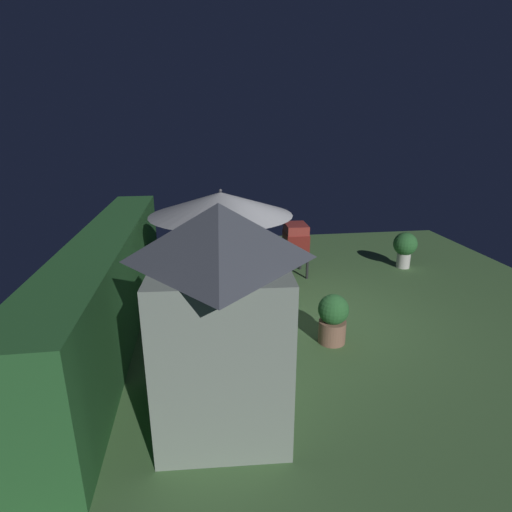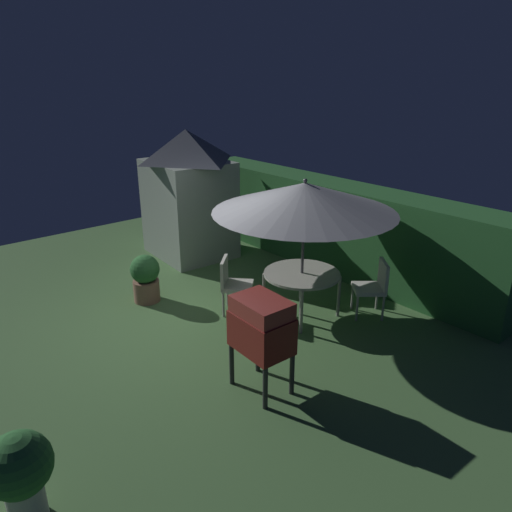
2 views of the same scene
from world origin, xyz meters
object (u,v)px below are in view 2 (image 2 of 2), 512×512
object	(u,v)px
chair_far_side	(374,285)
patio_umbrella	(305,197)
bbq_grill	(262,327)
potted_plant_by_shed	(20,471)
garden_shed	(189,193)
potted_plant_by_grill	(146,277)
patio_table	(302,276)
chair_near_shed	(232,282)

from	to	relation	value
chair_far_side	patio_umbrella	bearing A→B (deg)	-130.49
bbq_grill	potted_plant_by_shed	bearing A→B (deg)	-88.01
garden_shed	potted_plant_by_shed	world-z (taller)	garden_shed
patio_umbrella	potted_plant_by_shed	size ratio (longest dim) A/B	3.11
garden_shed	chair_far_side	world-z (taller)	garden_shed
potted_plant_by_shed	potted_plant_by_grill	bearing A→B (deg)	138.02
patio_table	chair_far_side	distance (m)	1.14
chair_near_shed	potted_plant_by_shed	bearing A→B (deg)	-62.59
bbq_grill	chair_near_shed	xyz separation A→B (m)	(-1.83, 0.98, -0.33)
bbq_grill	potted_plant_by_grill	distance (m)	3.10
patio_table	chair_far_side	world-z (taller)	chair_far_side
patio_umbrella	bbq_grill	distance (m)	2.28
garden_shed	patio_umbrella	size ratio (longest dim) A/B	0.94
patio_table	patio_umbrella	bearing A→B (deg)	-90.00
patio_table	patio_umbrella	size ratio (longest dim) A/B	0.43
patio_table	potted_plant_by_grill	bearing A→B (deg)	-141.58
patio_umbrella	chair_far_side	bearing A→B (deg)	49.51
chair_far_side	potted_plant_by_grill	size ratio (longest dim) A/B	1.11
patio_table	patio_umbrella	xyz separation A→B (m)	(0.00, -0.00, 1.24)
chair_far_side	potted_plant_by_grill	xyz separation A→B (m)	(-2.76, -2.47, -0.10)
chair_near_shed	potted_plant_by_shed	xyz separation A→B (m)	(1.92, -3.71, 0.00)
chair_near_shed	chair_far_side	xyz separation A→B (m)	(1.52, 1.61, 0.00)
patio_table	bbq_grill	size ratio (longest dim) A/B	0.98
garden_shed	patio_umbrella	xyz separation A→B (m)	(3.46, -0.21, 0.60)
patio_table	bbq_grill	distance (m)	2.03
chair_far_side	potted_plant_by_grill	world-z (taller)	chair_far_side
garden_shed	potted_plant_by_grill	world-z (taller)	garden_shed
patio_umbrella	chair_far_side	size ratio (longest dim) A/B	3.03
garden_shed	potted_plant_by_shed	bearing A→B (deg)	-45.48
patio_umbrella	chair_near_shed	bearing A→B (deg)	-136.23
garden_shed	patio_umbrella	distance (m)	3.51
patio_umbrella	potted_plant_by_grill	world-z (taller)	patio_umbrella
patio_table	patio_umbrella	distance (m)	1.24
bbq_grill	potted_plant_by_shed	xyz separation A→B (m)	(0.09, -2.73, -0.32)
chair_far_side	potted_plant_by_shed	bearing A→B (deg)	-85.68
bbq_grill	chair_far_side	world-z (taller)	bbq_grill
potted_plant_by_grill	chair_far_side	bearing A→B (deg)	41.79
patio_umbrella	chair_far_side	distance (m)	1.79
potted_plant_by_shed	patio_table	bearing A→B (deg)	104.31
patio_umbrella	potted_plant_by_grill	size ratio (longest dim) A/B	3.36
chair_near_shed	chair_far_side	size ratio (longest dim) A/B	1.00
patio_umbrella	potted_plant_by_shed	world-z (taller)	patio_umbrella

